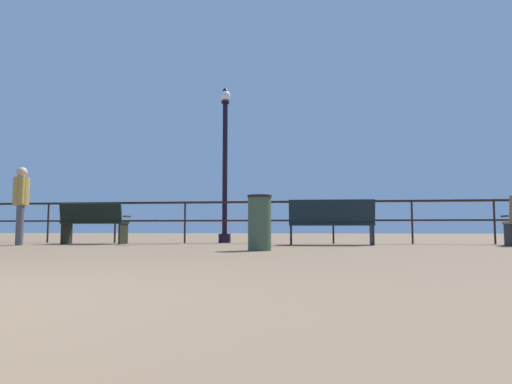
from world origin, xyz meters
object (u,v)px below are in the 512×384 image
bench_near_right (331,220)px  lamppost_center (225,164)px  bench_near_left (93,221)px  person_by_bench (21,200)px  trash_bin (260,223)px

bench_near_right → lamppost_center: bearing=153.8°
lamppost_center → bench_near_left: bearing=-156.0°
person_by_bench → trash_bin: 5.53m
trash_bin → bench_near_right: bearing=63.5°
bench_near_right → trash_bin: bench_near_right is taller
trash_bin → person_by_bench: bearing=162.3°
person_by_bench → bench_near_right: bearing=6.9°
bench_near_left → trash_bin: 4.73m
lamppost_center → trash_bin: size_ratio=4.42×
bench_near_left → lamppost_center: lamppost_center is taller
bench_near_left → person_by_bench: person_by_bench is taller
bench_near_left → person_by_bench: bearing=-146.6°
bench_near_left → person_by_bench: 1.52m
bench_near_left → lamppost_center: 3.32m
bench_near_right → bench_near_left: bearing=179.9°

